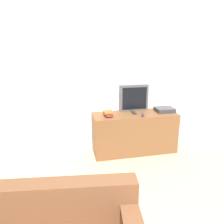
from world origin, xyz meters
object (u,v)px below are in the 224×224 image
tv_stand (134,133)px  set_top_box (165,110)px  remote_on_stand (134,113)px  television (134,98)px  remote_secondary (143,115)px  book_stack (108,114)px

tv_stand → set_top_box: bearing=1.1°
remote_on_stand → set_top_box: (0.56, -0.02, 0.02)m
set_top_box → television: bearing=159.1°
remote_secondary → tv_stand: bearing=121.2°
television → remote_secondary: 0.41m
television → set_top_box: size_ratio=1.62×
book_stack → remote_secondary: 0.57m
television → book_stack: (-0.51, -0.25, -0.18)m
book_stack → remote_secondary: size_ratio=1.44×
tv_stand → set_top_box: size_ratio=4.52×
tv_stand → remote_on_stand: 0.36m
book_stack → remote_secondary: (0.56, -0.10, -0.03)m
television → remote_secondary: size_ratio=3.49×
book_stack → television: bearing=25.9°
remote_on_stand → book_stack: bearing=-170.7°
television → remote_on_stand: size_ratio=2.80×
tv_stand → television: television is taller
book_stack → remote_secondary: bearing=-10.1°
remote_on_stand → tv_stand: bearing=-63.8°
remote_on_stand → remote_secondary: bearing=-59.7°
book_stack → set_top_box: (1.01, 0.05, -0.01)m
tv_stand → set_top_box: 0.66m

